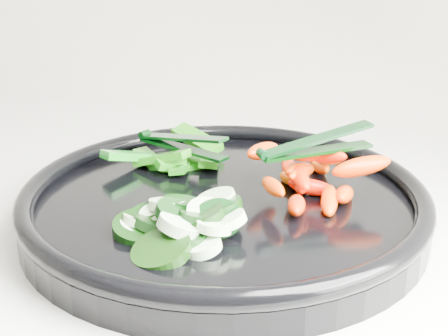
% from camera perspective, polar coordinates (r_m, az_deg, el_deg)
% --- Properties ---
extents(veggie_tray, '(0.48, 0.48, 0.04)m').
position_cam_1_polar(veggie_tray, '(0.58, 0.00, -3.21)').
color(veggie_tray, black).
rests_on(veggie_tray, counter).
extents(cucumber_pile, '(0.12, 0.13, 0.04)m').
position_cam_1_polar(cucumber_pile, '(0.51, -4.48, -4.97)').
color(cucumber_pile, black).
rests_on(cucumber_pile, veggie_tray).
extents(carrot_pile, '(0.14, 0.15, 0.05)m').
position_cam_1_polar(carrot_pile, '(0.58, 7.95, -0.64)').
color(carrot_pile, '#FF5E00').
rests_on(carrot_pile, veggie_tray).
extents(pepper_pile, '(0.12, 0.13, 0.04)m').
position_cam_1_polar(pepper_pile, '(0.66, -4.57, 0.94)').
color(pepper_pile, '#116709').
rests_on(pepper_pile, veggie_tray).
extents(tong_carrot, '(0.10, 0.08, 0.02)m').
position_cam_1_polar(tong_carrot, '(0.57, 8.21, 2.04)').
color(tong_carrot, black).
rests_on(tong_carrot, carrot_pile).
extents(tong_pepper, '(0.11, 0.05, 0.02)m').
position_cam_1_polar(tong_pepper, '(0.65, -4.06, 2.35)').
color(tong_pepper, black).
rests_on(tong_pepper, pepper_pile).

